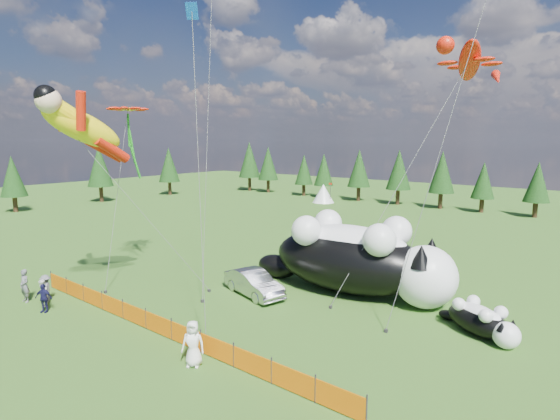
% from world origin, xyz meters
% --- Properties ---
extents(ground, '(160.00, 160.00, 0.00)m').
position_xyz_m(ground, '(0.00, 0.00, 0.00)').
color(ground, '#123509').
rests_on(ground, ground).
extents(safety_fence, '(22.06, 0.06, 1.10)m').
position_xyz_m(safety_fence, '(0.00, -3.00, 0.50)').
color(safety_fence, '#262626').
rests_on(safety_fence, ground).
extents(tree_line, '(90.00, 4.00, 8.00)m').
position_xyz_m(tree_line, '(0.00, 45.00, 4.00)').
color(tree_line, black).
rests_on(tree_line, ground).
extents(festival_tents, '(50.00, 3.20, 2.80)m').
position_xyz_m(festival_tents, '(11.00, 40.00, 1.40)').
color(festival_tents, white).
rests_on(festival_tents, ground).
extents(cat_large, '(13.19, 5.41, 4.76)m').
position_xyz_m(cat_large, '(4.76, 8.00, 2.26)').
color(cat_large, black).
rests_on(cat_large, ground).
extents(cat_small, '(4.18, 2.98, 1.63)m').
position_xyz_m(cat_small, '(12.22, 6.42, 0.78)').
color(cat_small, black).
rests_on(cat_small, ground).
extents(car, '(4.82, 2.74, 1.50)m').
position_xyz_m(car, '(-0.00, 3.91, 0.75)').
color(car, '#B5B5BA').
rests_on(car, ground).
extents(spectator_a, '(0.74, 0.52, 1.93)m').
position_xyz_m(spectator_a, '(-9.66, -5.08, 0.97)').
color(spectator_a, slate).
rests_on(spectator_a, ground).
extents(spectator_b, '(0.87, 0.76, 1.55)m').
position_xyz_m(spectator_b, '(-8.10, -4.79, 0.77)').
color(spectator_b, white).
rests_on(spectator_b, ground).
extents(spectator_c, '(1.04, 0.90, 1.59)m').
position_xyz_m(spectator_c, '(-7.23, -5.12, 0.79)').
color(spectator_c, '#17163E').
rests_on(spectator_c, ground).
extents(spectator_d, '(1.16, 1.05, 1.61)m').
position_xyz_m(spectator_d, '(-8.70, -4.34, 0.81)').
color(spectator_d, slate).
rests_on(spectator_d, ground).
extents(spectator_e, '(1.14, 1.02, 1.95)m').
position_xyz_m(spectator_e, '(3.58, -3.93, 0.98)').
color(spectator_e, white).
rests_on(spectator_e, ground).
extents(superhero_kite, '(7.08, 7.97, 13.30)m').
position_xyz_m(superhero_kite, '(-6.87, -2.44, 9.96)').
color(superhero_kite, yellow).
rests_on(superhero_kite, ground).
extents(gecko_kite, '(7.14, 10.82, 16.06)m').
position_xyz_m(gecko_kite, '(9.34, 12.11, 13.69)').
color(gecko_kite, red).
rests_on(gecko_kite, ground).
extents(flower_kite, '(3.35, 4.99, 11.68)m').
position_xyz_m(flower_kite, '(-8.96, 1.78, 11.09)').
color(flower_kite, red).
rests_on(flower_kite, ground).
extents(diamond_kite_c, '(1.99, 1.43, 15.60)m').
position_xyz_m(diamond_kite_c, '(1.23, -1.38, 14.06)').
color(diamond_kite_c, blue).
rests_on(diamond_kite_c, ground).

